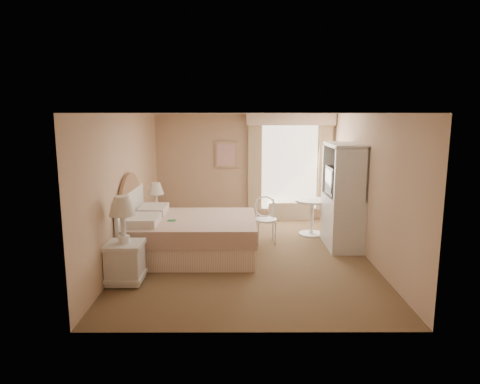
{
  "coord_description": "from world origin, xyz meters",
  "views": [
    {
      "loc": [
        -0.15,
        -7.32,
        2.49
      ],
      "look_at": [
        -0.13,
        0.3,
        1.09
      ],
      "focal_mm": 32.0,
      "sensor_mm": 36.0,
      "label": 1
    }
  ],
  "objects_px": {
    "bed": "(185,235)",
    "nightstand_far": "(157,216)",
    "cafe_chair": "(265,216)",
    "round_table": "(312,211)",
    "armoire": "(343,204)",
    "nightstand_near": "(124,251)"
  },
  "relations": [
    {
      "from": "nightstand_far",
      "to": "cafe_chair",
      "type": "height_order",
      "value": "nightstand_far"
    },
    {
      "from": "nightstand_far",
      "to": "bed",
      "type": "bearing_deg",
      "value": -59.36
    },
    {
      "from": "bed",
      "to": "nightstand_far",
      "type": "xyz_separation_m",
      "value": [
        -0.73,
        1.23,
        0.03
      ]
    },
    {
      "from": "bed",
      "to": "cafe_chair",
      "type": "xyz_separation_m",
      "value": [
        1.49,
        0.85,
        0.14
      ]
    },
    {
      "from": "nightstand_far",
      "to": "cafe_chair",
      "type": "distance_m",
      "value": 2.25
    },
    {
      "from": "round_table",
      "to": "nightstand_near",
      "type": "bearing_deg",
      "value": -140.96
    },
    {
      "from": "bed",
      "to": "armoire",
      "type": "height_order",
      "value": "armoire"
    },
    {
      "from": "cafe_chair",
      "to": "armoire",
      "type": "bearing_deg",
      "value": -16.16
    },
    {
      "from": "cafe_chair",
      "to": "nightstand_near",
      "type": "bearing_deg",
      "value": -140.55
    },
    {
      "from": "round_table",
      "to": "cafe_chair",
      "type": "distance_m",
      "value": 1.11
    },
    {
      "from": "nightstand_far",
      "to": "cafe_chair",
      "type": "xyz_separation_m",
      "value": [
        2.21,
        -0.37,
        0.1
      ]
    },
    {
      "from": "nightstand_near",
      "to": "armoire",
      "type": "relative_size",
      "value": 0.66
    },
    {
      "from": "bed",
      "to": "cafe_chair",
      "type": "height_order",
      "value": "bed"
    },
    {
      "from": "nightstand_near",
      "to": "cafe_chair",
      "type": "height_order",
      "value": "nightstand_near"
    },
    {
      "from": "bed",
      "to": "nightstand_near",
      "type": "height_order",
      "value": "bed"
    },
    {
      "from": "nightstand_far",
      "to": "armoire",
      "type": "bearing_deg",
      "value": -10.48
    },
    {
      "from": "round_table",
      "to": "armoire",
      "type": "xyz_separation_m",
      "value": [
        0.44,
        -0.78,
        0.32
      ]
    },
    {
      "from": "nightstand_near",
      "to": "round_table",
      "type": "relative_size",
      "value": 1.75
    },
    {
      "from": "cafe_chair",
      "to": "nightstand_far",
      "type": "bearing_deg",
      "value": 166.04
    },
    {
      "from": "armoire",
      "to": "bed",
      "type": "bearing_deg",
      "value": -169.28
    },
    {
      "from": "nightstand_near",
      "to": "armoire",
      "type": "height_order",
      "value": "armoire"
    },
    {
      "from": "round_table",
      "to": "armoire",
      "type": "relative_size",
      "value": 0.38
    }
  ]
}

